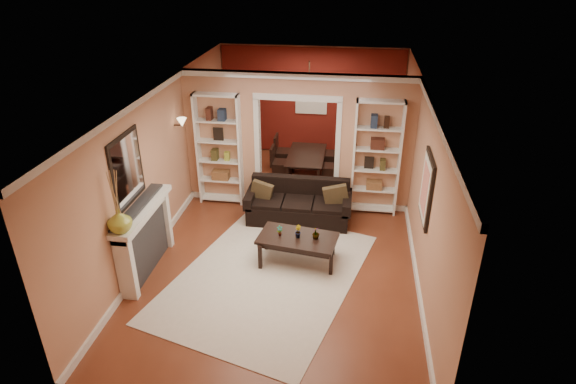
% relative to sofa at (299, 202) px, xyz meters
% --- Properties ---
extents(floor, '(8.00, 8.00, 0.00)m').
position_rel_sofa_xyz_m(floor, '(-0.13, -0.45, -0.39)').
color(floor, brown).
rests_on(floor, ground).
extents(ceiling, '(8.00, 8.00, 0.00)m').
position_rel_sofa_xyz_m(ceiling, '(-0.13, -0.45, 2.31)').
color(ceiling, white).
rests_on(ceiling, ground).
extents(wall_back, '(8.00, 0.00, 8.00)m').
position_rel_sofa_xyz_m(wall_back, '(-0.13, 3.55, 0.96)').
color(wall_back, tan).
rests_on(wall_back, ground).
extents(wall_front, '(8.00, 0.00, 8.00)m').
position_rel_sofa_xyz_m(wall_front, '(-0.13, -4.45, 0.96)').
color(wall_front, tan).
rests_on(wall_front, ground).
extents(wall_left, '(0.00, 8.00, 8.00)m').
position_rel_sofa_xyz_m(wall_left, '(-2.38, -0.45, 0.96)').
color(wall_left, tan).
rests_on(wall_left, ground).
extents(wall_right, '(0.00, 8.00, 8.00)m').
position_rel_sofa_xyz_m(wall_right, '(2.12, -0.45, 0.96)').
color(wall_right, tan).
rests_on(wall_right, ground).
extents(partition_wall, '(4.50, 0.15, 2.70)m').
position_rel_sofa_xyz_m(partition_wall, '(-0.13, 0.75, 0.96)').
color(partition_wall, tan).
rests_on(partition_wall, floor).
extents(red_back_panel, '(4.44, 0.04, 2.64)m').
position_rel_sofa_xyz_m(red_back_panel, '(-0.13, 3.52, 0.93)').
color(red_back_panel, maroon).
rests_on(red_back_panel, floor).
extents(dining_window, '(0.78, 0.03, 0.98)m').
position_rel_sofa_xyz_m(dining_window, '(-0.13, 3.48, 1.16)').
color(dining_window, '#8CA5CC').
rests_on(dining_window, wall_back).
extents(area_rug, '(3.55, 4.27, 0.01)m').
position_rel_sofa_xyz_m(area_rug, '(-0.27, -1.86, -0.39)').
color(area_rug, beige).
rests_on(area_rug, floor).
extents(sofa, '(2.01, 0.87, 0.79)m').
position_rel_sofa_xyz_m(sofa, '(0.00, 0.00, 0.00)').
color(sofa, black).
rests_on(sofa, floor).
extents(pillow_left, '(0.42, 0.18, 0.41)m').
position_rel_sofa_xyz_m(pillow_left, '(-0.71, -0.02, 0.20)').
color(pillow_left, '#503E22').
rests_on(pillow_left, sofa).
extents(pillow_right, '(0.46, 0.19, 0.45)m').
position_rel_sofa_xyz_m(pillow_right, '(0.71, -0.02, 0.22)').
color(pillow_right, '#503E22').
rests_on(pillow_right, sofa).
extents(coffee_table, '(1.37, 0.88, 0.49)m').
position_rel_sofa_xyz_m(coffee_table, '(0.15, -1.38, -0.15)').
color(coffee_table, black).
rests_on(coffee_table, floor).
extents(plant_left, '(0.11, 0.10, 0.18)m').
position_rel_sofa_xyz_m(plant_left, '(-0.15, -1.38, 0.19)').
color(plant_left, '#336626').
rests_on(plant_left, coffee_table).
extents(plant_center, '(0.13, 0.14, 0.21)m').
position_rel_sofa_xyz_m(plant_center, '(0.15, -1.38, 0.20)').
color(plant_center, '#336626').
rests_on(plant_center, coffee_table).
extents(plant_right, '(0.16, 0.16, 0.21)m').
position_rel_sofa_xyz_m(plant_right, '(0.45, -1.38, 0.20)').
color(plant_right, '#336626').
rests_on(plant_right, coffee_table).
extents(bookshelf_left, '(0.90, 0.30, 2.30)m').
position_rel_sofa_xyz_m(bookshelf_left, '(-1.68, 0.58, 0.76)').
color(bookshelf_left, white).
rests_on(bookshelf_left, floor).
extents(bookshelf_right, '(0.90, 0.30, 2.30)m').
position_rel_sofa_xyz_m(bookshelf_right, '(1.42, 0.58, 0.76)').
color(bookshelf_right, white).
rests_on(bookshelf_right, floor).
extents(fireplace, '(0.32, 1.70, 1.16)m').
position_rel_sofa_xyz_m(fireplace, '(-2.22, -1.95, 0.19)').
color(fireplace, white).
rests_on(fireplace, floor).
extents(vase, '(0.42, 0.42, 0.36)m').
position_rel_sofa_xyz_m(vase, '(-2.22, -2.65, 0.94)').
color(vase, '#A0AC37').
rests_on(vase, fireplace).
extents(mirror, '(0.03, 0.95, 1.10)m').
position_rel_sofa_xyz_m(mirror, '(-2.36, -1.95, 1.41)').
color(mirror, silver).
rests_on(mirror, wall_left).
extents(wall_sconce, '(0.18, 0.18, 0.22)m').
position_rel_sofa_xyz_m(wall_sconce, '(-2.28, 0.10, 1.44)').
color(wall_sconce, '#FFE0A5').
rests_on(wall_sconce, wall_left).
extents(framed_art, '(0.04, 0.85, 1.05)m').
position_rel_sofa_xyz_m(framed_art, '(2.08, -1.45, 1.16)').
color(framed_art, black).
rests_on(framed_art, wall_right).
extents(dining_table, '(1.50, 0.84, 0.53)m').
position_rel_sofa_xyz_m(dining_table, '(-0.05, 2.09, -0.13)').
color(dining_table, black).
rests_on(dining_table, floor).
extents(dining_chair_nw, '(0.52, 0.52, 0.82)m').
position_rel_sofa_xyz_m(dining_chair_nw, '(-0.60, 1.79, 0.02)').
color(dining_chair_nw, black).
rests_on(dining_chair_nw, floor).
extents(dining_chair_ne, '(0.43, 0.43, 0.77)m').
position_rel_sofa_xyz_m(dining_chair_ne, '(0.50, 1.79, -0.01)').
color(dining_chair_ne, black).
rests_on(dining_chair_ne, floor).
extents(dining_chair_sw, '(0.54, 0.54, 0.87)m').
position_rel_sofa_xyz_m(dining_chair_sw, '(-0.60, 2.39, 0.04)').
color(dining_chair_sw, black).
rests_on(dining_chair_sw, floor).
extents(dining_chair_se, '(0.46, 0.46, 0.88)m').
position_rel_sofa_xyz_m(dining_chair_se, '(0.50, 2.39, 0.04)').
color(dining_chair_se, black).
rests_on(dining_chair_se, floor).
extents(chandelier, '(0.50, 0.50, 0.30)m').
position_rel_sofa_xyz_m(chandelier, '(-0.13, 2.25, 1.63)').
color(chandelier, '#311F16').
rests_on(chandelier, ceiling).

